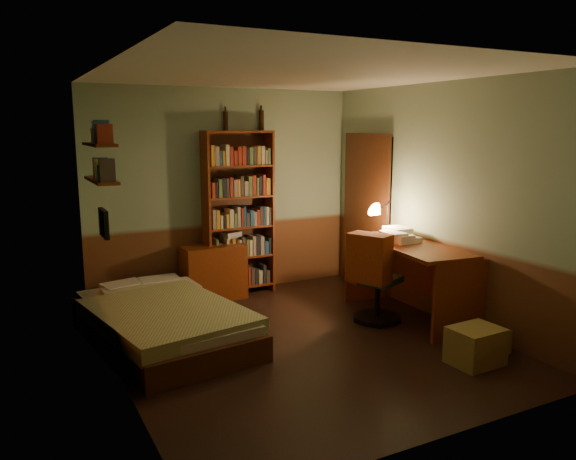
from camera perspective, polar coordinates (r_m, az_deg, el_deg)
name	(u,v)px	position (r m, az deg, el deg)	size (l,w,h in m)	color
floor	(299,343)	(5.72, 1.17, -11.40)	(3.50, 4.00, 0.02)	black
ceiling	(301,72)	(5.34, 1.28, 15.71)	(3.50, 4.00, 0.02)	silver
wall_back	(224,192)	(7.19, -6.47, 3.82)	(3.50, 0.02, 2.60)	gray
wall_left	(111,229)	(4.80, -17.55, 0.13)	(0.02, 4.00, 2.60)	gray
wall_right	(440,203)	(6.40, 15.21, 2.71)	(0.02, 4.00, 2.60)	gray
wall_front	(449,256)	(3.77, 16.02, -2.52)	(3.50, 0.02, 2.60)	gray
doorway	(368,214)	(7.42, 8.10, 1.64)	(0.06, 0.90, 2.00)	black
door_trim	(366,214)	(7.40, 7.88, 1.62)	(0.02, 0.98, 2.08)	#391B0C
bed	(161,307)	(5.84, -12.73, -7.68)	(1.18, 2.21, 0.66)	olive
dresser	(214,272)	(7.05, -7.57, -4.27)	(0.77, 0.38, 0.68)	#66270E
mini_stereo	(231,237)	(7.17, -5.86, -0.67)	(0.23, 0.18, 0.13)	#B2B2B7
bookshelf	(239,214)	(7.12, -5.03, 1.66)	(0.89, 0.28, 2.08)	#66270E
bottle_left	(226,121)	(7.10, -6.35, 10.95)	(0.06, 0.06, 0.23)	black
bottle_right	(261,120)	(7.29, -2.73, 11.06)	(0.07, 0.07, 0.25)	black
desk	(409,281)	(6.43, 12.22, -5.09)	(0.66, 1.59, 0.85)	#66270E
paper_stack	(393,237)	(6.37, 10.65, -0.70)	(0.21, 0.29, 0.12)	silver
desk_lamp	(387,208)	(6.78, 10.07, 2.19)	(0.19, 0.19, 0.63)	black
office_chair	(378,276)	(6.24, 9.13, -4.64)	(0.51, 0.45, 1.02)	#294E35
red_jacket	(373,211)	(5.76, 8.63, 1.94)	(0.24, 0.44, 0.52)	#9F3913
wall_shelf_lower	(101,180)	(5.86, -18.44, 4.82)	(0.20, 0.90, 0.03)	#66270E
wall_shelf_upper	(99,144)	(5.84, -18.64, 8.23)	(0.20, 0.90, 0.03)	#66270E
framed_picture	(104,223)	(5.40, -18.22, 0.65)	(0.04, 0.32, 0.26)	black
cardboard_box_a	(476,346)	(5.45, 18.52, -11.09)	(0.45, 0.36, 0.34)	olive
cardboard_box_b	(490,342)	(5.75, 19.88, -10.66)	(0.32, 0.26, 0.22)	olive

